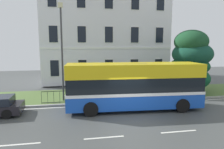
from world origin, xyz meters
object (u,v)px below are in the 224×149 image
Objects in this scene: evergreen_tree at (190,63)px; single_decker_bus at (134,85)px; street_lamp_post at (62,47)px; georgian_townhouse at (103,27)px; litter_bin at (131,92)px.

evergreen_tree reaches higher than single_decker_bus.
street_lamp_post is (-11.76, -1.18, 1.53)m from evergreen_tree.
georgian_townhouse is 1.59× the size of single_decker_bus.
evergreen_tree is 5.31× the size of litter_bin.
litter_bin is (0.50, 2.45, -1.05)m from single_decker_bus.
georgian_townhouse is 13.37m from litter_bin.
litter_bin is (-6.16, -1.57, -2.25)m from evergreen_tree.
georgian_townhouse is at bearing 94.45° from single_decker_bus.
street_lamp_post is (-5.10, 2.83, 2.72)m from single_decker_bus.
street_lamp_post reaches higher than evergreen_tree.
georgian_townhouse is 1.98× the size of street_lamp_post.
georgian_townhouse is 15.14m from single_decker_bus.
single_decker_bus is 8.63× the size of litter_bin.
street_lamp_post is 6.91× the size of litter_bin.
single_decker_bus is at bearing -101.48° from litter_bin.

